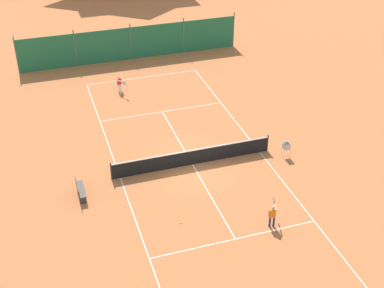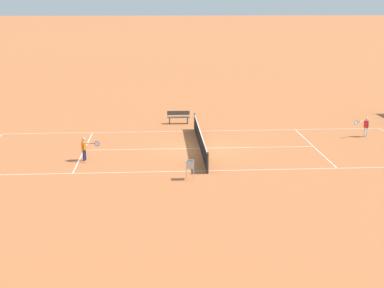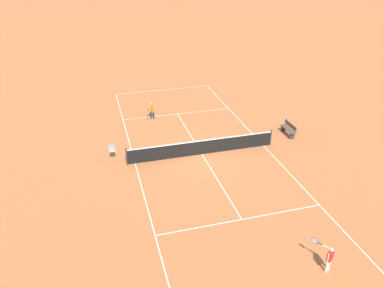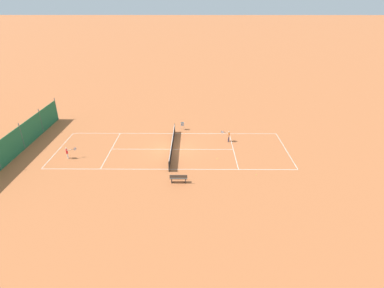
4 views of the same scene
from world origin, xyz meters
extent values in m
plane|color=#BC6638|center=(0.00, 0.00, 0.00)|extent=(600.00, 600.00, 0.00)
cube|color=white|center=(-4.10, 0.00, 0.00)|extent=(0.05, 23.85, 0.01)
cube|color=white|center=(4.10, 0.00, 0.00)|extent=(0.05, 23.85, 0.01)
cube|color=white|center=(0.00, 6.40, 0.00)|extent=(8.20, 0.05, 0.01)
cube|color=white|center=(0.00, -6.40, 0.00)|extent=(8.20, 0.05, 0.01)
cube|color=white|center=(0.00, 0.00, 0.00)|extent=(0.05, 12.80, 0.01)
cylinder|color=#2D2D2D|center=(-4.55, 0.00, 0.53)|extent=(0.08, 0.08, 1.06)
cylinder|color=#2D2D2D|center=(4.55, 0.00, 0.53)|extent=(0.08, 0.08, 1.06)
cube|color=black|center=(0.00, 0.00, 0.46)|extent=(9.10, 0.02, 0.91)
cube|color=white|center=(0.00, 0.00, 0.93)|extent=(9.10, 0.04, 0.06)
cylinder|color=white|center=(-1.97, 10.23, 0.28)|extent=(0.10, 0.10, 0.55)
cylinder|color=white|center=(-2.12, 10.14, 0.28)|extent=(0.10, 0.10, 0.55)
cube|color=red|center=(-2.04, 10.18, 0.77)|extent=(0.31, 0.26, 0.43)
sphere|color=beige|center=(-2.04, 10.18, 1.09)|extent=(0.17, 0.17, 0.17)
cylinder|color=beige|center=(-1.90, 10.27, 0.77)|extent=(0.06, 0.06, 0.43)
cylinder|color=beige|center=(-2.08, 9.91, 0.94)|extent=(0.27, 0.40, 0.06)
cylinder|color=black|center=(-1.93, 9.64, 0.94)|extent=(0.12, 0.18, 0.03)
torus|color=#1E4CB2|center=(-1.81, 9.43, 0.94)|extent=(0.16, 0.26, 0.28)
cylinder|color=silver|center=(-1.81, 9.43, 0.94)|extent=(0.13, 0.22, 0.25)
cylinder|color=#23284C|center=(1.88, -6.08, 0.29)|extent=(0.10, 0.10, 0.58)
cylinder|color=#23284C|center=(2.06, -6.13, 0.29)|extent=(0.10, 0.10, 0.58)
cube|color=orange|center=(1.97, -6.11, 0.80)|extent=(0.31, 0.23, 0.45)
sphere|color=tan|center=(1.97, -6.11, 1.14)|extent=(0.18, 0.18, 0.18)
cylinder|color=tan|center=(1.80, -6.06, 0.80)|extent=(0.07, 0.07, 0.45)
cylinder|color=tan|center=(2.20, -5.94, 0.98)|extent=(0.18, 0.45, 0.07)
cylinder|color=black|center=(2.29, -5.62, 0.98)|extent=(0.08, 0.20, 0.03)
torus|color=#1E4CB2|center=(2.35, -5.39, 0.98)|extent=(0.10, 0.28, 0.28)
cylinder|color=silver|center=(2.35, -5.39, 0.98)|extent=(0.07, 0.24, 0.25)
sphere|color=#CCE033|center=(-5.08, -7.86, 0.03)|extent=(0.07, 0.07, 0.07)
sphere|color=#CCE033|center=(-1.08, -0.66, 0.03)|extent=(0.07, 0.07, 0.07)
sphere|color=#CCE033|center=(-2.08, -4.56, 0.03)|extent=(0.07, 0.07, 0.07)
cylinder|color=#B7B7BC|center=(5.13, -1.06, 0.28)|extent=(0.02, 0.02, 0.55)
cylinder|color=#B7B7BC|center=(5.47, -1.06, 0.28)|extent=(0.02, 0.02, 0.55)
cylinder|color=#B7B7BC|center=(5.13, -0.72, 0.28)|extent=(0.02, 0.02, 0.55)
cylinder|color=#B7B7BC|center=(5.47, -0.72, 0.28)|extent=(0.02, 0.02, 0.55)
cube|color=#B7B7BC|center=(5.30, -0.89, 0.56)|extent=(0.34, 0.34, 0.02)
cube|color=#B7B7BC|center=(5.30, -1.06, 0.72)|extent=(0.34, 0.02, 0.34)
cube|color=#B7B7BC|center=(5.30, -0.72, 0.72)|extent=(0.34, 0.02, 0.34)
cube|color=#B7B7BC|center=(5.13, -0.89, 0.72)|extent=(0.02, 0.34, 0.34)
cube|color=#B7B7BC|center=(5.47, -0.89, 0.72)|extent=(0.02, 0.34, 0.34)
sphere|color=#CCE033|center=(5.42, -0.76, 0.60)|extent=(0.07, 0.07, 0.07)
sphere|color=#CCE033|center=(5.32, -0.82, 0.60)|extent=(0.07, 0.07, 0.07)
sphere|color=#CCE033|center=(5.37, -0.97, 0.60)|extent=(0.07, 0.07, 0.07)
sphere|color=#CCE033|center=(5.39, -0.85, 0.60)|extent=(0.07, 0.07, 0.07)
sphere|color=#CCE033|center=(5.27, -0.96, 0.60)|extent=(0.07, 0.07, 0.07)
sphere|color=#CCE033|center=(5.38, -1.01, 0.60)|extent=(0.07, 0.07, 0.07)
sphere|color=#CCE033|center=(5.30, -0.94, 0.66)|extent=(0.07, 0.07, 0.07)
sphere|color=#CCE033|center=(5.42, -0.92, 0.66)|extent=(0.07, 0.07, 0.07)
sphere|color=#CCE033|center=(5.29, -0.81, 0.66)|extent=(0.07, 0.07, 0.07)
sphere|color=#CCE033|center=(5.40, -0.98, 0.66)|extent=(0.07, 0.07, 0.07)
sphere|color=#CCE033|center=(5.30, -0.88, 0.66)|extent=(0.07, 0.07, 0.07)
sphere|color=#CCE033|center=(5.38, -0.80, 0.66)|extent=(0.07, 0.07, 0.07)
sphere|color=#CCE033|center=(5.17, -0.76, 0.71)|extent=(0.07, 0.07, 0.07)
sphere|color=#CCE033|center=(5.20, -0.76, 0.71)|extent=(0.07, 0.07, 0.07)
cube|color=#51473D|center=(-6.30, -0.96, 0.44)|extent=(0.36, 1.50, 0.05)
cube|color=#51473D|center=(-6.46, -0.96, 0.70)|extent=(0.04, 1.50, 0.28)
cube|color=#333338|center=(-6.30, -0.36, 0.22)|extent=(0.32, 0.06, 0.44)
cube|color=#333338|center=(-6.30, -1.56, 0.22)|extent=(0.32, 0.06, 0.44)
camera|label=1|loc=(-7.63, -23.39, 16.96)|focal=50.00mm
camera|label=2|loc=(28.52, -2.27, 7.87)|focal=50.00mm
camera|label=3|loc=(5.91, 19.00, 11.31)|focal=35.00mm
camera|label=4|loc=(-27.98, -2.24, 14.17)|focal=28.00mm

